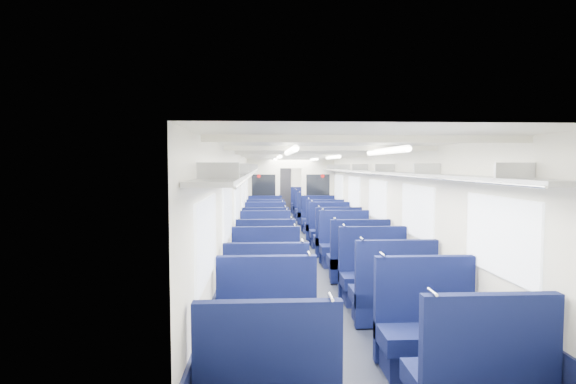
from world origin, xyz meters
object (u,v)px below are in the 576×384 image
Objects in this scene: seat_3 at (428,334)px; seat_16 at (265,227)px; seat_9 at (358,262)px; seat_25 at (306,208)px; seat_14 at (265,233)px; seat_23 at (309,211)px; seat_10 at (266,249)px; seat_6 at (266,279)px; seat_18 at (265,221)px; seat_20 at (265,214)px; seat_17 at (324,227)px; seat_7 at (374,278)px; seat_26 at (265,205)px; seat_2 at (267,334)px; seat_27 at (303,205)px; seat_24 at (265,208)px; seat_12 at (265,241)px; seat_11 at (345,248)px; bulkhead at (291,192)px; seat_13 at (337,240)px; end_door at (283,189)px; seat_19 at (318,221)px; seat_15 at (330,233)px; seat_5 at (392,297)px; seat_4 at (266,302)px; seat_22 at (265,211)px; seat_21 at (312,214)px.

seat_3 is 8.31m from seat_16.
seat_9 and seat_25 have the same top height.
seat_23 is (1.66, 5.51, 0.00)m from seat_14.
seat_14 is at bearing 90.00° from seat_10.
seat_18 is at bearing 90.00° from seat_6.
seat_17 is at bearing -63.36° from seat_20.
seat_10 is 1.00× the size of seat_18.
seat_7 is 1.00× the size of seat_20.
seat_26 is (0.00, 6.66, 0.00)m from seat_16.
seat_2 is 14.84m from seat_27.
seat_10 is at bearing -90.00° from seat_24.
seat_2 is at bearing -90.00° from seat_12.
seat_18 is 4.22m from seat_24.
seat_11 is 1.00× the size of seat_14.
seat_24 is at bearing 90.00° from seat_10.
bulkhead reaches higher than seat_3.
seat_18 and seat_20 have the same top height.
seat_2 and seat_7 have the same top height.
seat_16 is 1.67m from seat_17.
seat_16 is at bearing 124.53° from seat_13.
seat_19 is at bearing -83.00° from end_door.
seat_15 is at bearing 90.00° from seat_11.
seat_18 is (0.00, 1.21, 0.00)m from seat_16.
seat_6 is 1.00× the size of seat_9.
seat_19 is 2.55m from seat_20.
end_door reaches higher than seat_25.
seat_24 is at bearing 96.97° from seat_3.
seat_23 is at bearing 34.76° from seat_20.
seat_15 is at bearing -90.00° from seat_23.
seat_18 is at bearing 90.00° from seat_14.
seat_7 is at bearing -90.00° from seat_27.
seat_16 is at bearing 90.00° from seat_12.
seat_4 is at bearing -175.89° from seat_5.
seat_6 is at bearing -96.22° from bulkhead.
seat_13 is 6.96m from seat_22.
seat_7 is (0.00, 2.26, 0.00)m from seat_3.
seat_5 and seat_24 have the same top height.
seat_6 is 1.00× the size of seat_10.
seat_15 is at bearing 90.00° from seat_7.
seat_15 is (0.00, 3.45, 0.00)m from seat_9.
seat_22 is at bearing 90.00° from seat_18.
seat_25 is at bearing 77.94° from seat_12.
seat_16 is 4.62m from seat_23.
seat_17 is 1.00× the size of seat_27.
seat_22 is (-0.83, -3.63, -0.64)m from end_door.
seat_2 is 4.95m from seat_11.
seat_21 and seat_23 have the same top height.
seat_25 is at bearing 90.00° from seat_13.
seat_17 is 1.00× the size of seat_26.
seat_7 is at bearing -80.79° from seat_22.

